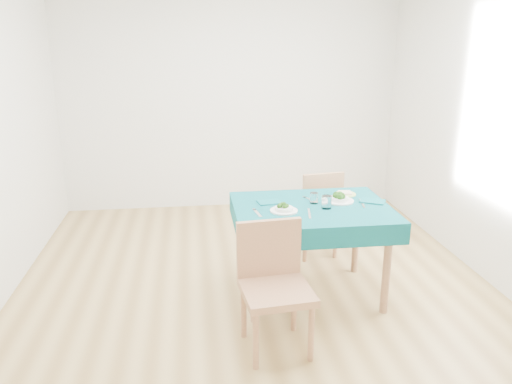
{
  "coord_description": "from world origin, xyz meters",
  "views": [
    {
      "loc": [
        -0.49,
        -3.72,
        2.01
      ],
      "look_at": [
        0.0,
        0.0,
        0.85
      ],
      "focal_mm": 35.0,
      "sensor_mm": 36.0,
      "label": 1
    }
  ],
  "objects": [
    {
      "name": "chair_near",
      "position": [
        0.02,
        -0.84,
        0.56
      ],
      "size": [
        0.49,
        0.53,
        1.11
      ],
      "primitive_type": "cube",
      "rotation": [
        0.0,
        0.0,
        0.1
      ],
      "color": "#9A6A48",
      "rests_on": "ground"
    },
    {
      "name": "napkin_far",
      "position": [
        0.93,
        -0.09,
        0.76
      ],
      "size": [
        0.24,
        0.21,
        0.01
      ],
      "primitive_type": "cube",
      "rotation": [
        0.0,
        0.0,
        -0.52
      ],
      "color": "#0B575E",
      "rests_on": "table"
    },
    {
      "name": "fork_far",
      "position": [
        0.45,
        0.02,
        0.76
      ],
      "size": [
        0.09,
        0.17,
        0.0
      ],
      "primitive_type": "cube",
      "rotation": [
        0.0,
        0.0,
        0.42
      ],
      "color": "silver",
      "rests_on": "table"
    },
    {
      "name": "chair_far",
      "position": [
        0.65,
        0.65,
        0.48
      ],
      "size": [
        0.45,
        0.48,
        0.97
      ],
      "primitive_type": "cube",
      "rotation": [
        0.0,
        0.0,
        3.29
      ],
      "color": "#9A6A48",
      "rests_on": "ground"
    },
    {
      "name": "napkin_near",
      "position": [
        0.1,
        -0.01,
        0.76
      ],
      "size": [
        0.19,
        0.15,
        0.01
      ],
      "primitive_type": "cube",
      "rotation": [
        0.0,
        0.0,
        0.14
      ],
      "color": "#0B575E",
      "rests_on": "table"
    },
    {
      "name": "knife_near",
      "position": [
        0.36,
        -0.3,
        0.76
      ],
      "size": [
        0.06,
        0.22,
        0.0
      ],
      "primitive_type": "cube",
      "rotation": [
        0.0,
        0.0,
        -0.18
      ],
      "color": "silver",
      "rests_on": "table"
    },
    {
      "name": "side_plate",
      "position": [
        0.77,
        0.13,
        0.76
      ],
      "size": [
        0.18,
        0.18,
        0.01
      ],
      "primitive_type": "cylinder",
      "color": "#C2DE6C",
      "rests_on": "table"
    },
    {
      "name": "table",
      "position": [
        0.42,
        -0.14,
        0.38
      ],
      "size": [
        1.2,
        0.92,
        0.76
      ],
      "primitive_type": "cube",
      "color": "#074E55",
      "rests_on": "ground"
    },
    {
      "name": "bowl_far",
      "position": [
        0.66,
        -0.05,
        0.79
      ],
      "size": [
        0.24,
        0.24,
        0.07
      ],
      "primitive_type": null,
      "color": "white",
      "rests_on": "table"
    },
    {
      "name": "bread_slice",
      "position": [
        0.77,
        0.13,
        0.77
      ],
      "size": [
        0.11,
        0.11,
        0.02
      ],
      "primitive_type": "cube",
      "rotation": [
        0.0,
        0.0,
        -0.1
      ],
      "color": "beige",
      "rests_on": "side_plate"
    },
    {
      "name": "tumbler_center",
      "position": [
        0.45,
        -0.06,
        0.8
      ],
      "size": [
        0.07,
        0.07,
        0.09
      ],
      "primitive_type": "cylinder",
      "color": "white",
      "rests_on": "table"
    },
    {
      "name": "bowl_near",
      "position": [
        0.18,
        -0.23,
        0.79
      ],
      "size": [
        0.21,
        0.21,
        0.06
      ],
      "primitive_type": null,
      "color": "white",
      "rests_on": "table"
    },
    {
      "name": "tumbler_side",
      "position": [
        0.52,
        -0.2,
        0.81
      ],
      "size": [
        0.08,
        0.08,
        0.1
      ],
      "primitive_type": "cylinder",
      "color": "white",
      "rests_on": "table"
    },
    {
      "name": "knife_far",
      "position": [
        0.83,
        -0.12,
        0.76
      ],
      "size": [
        0.05,
        0.22,
        0.0
      ],
      "primitive_type": "cube",
      "rotation": [
        0.0,
        0.0,
        -0.17
      ],
      "color": "silver",
      "rests_on": "table"
    },
    {
      "name": "room_shell",
      "position": [
        0.0,
        0.0,
        1.35
      ],
      "size": [
        4.02,
        4.52,
        2.73
      ],
      "color": "olive",
      "rests_on": "ground"
    },
    {
      "name": "fork_near",
      "position": [
        -0.02,
        -0.24,
        0.76
      ],
      "size": [
        0.05,
        0.18,
        0.0
      ],
      "primitive_type": "cube",
      "rotation": [
        0.0,
        0.0,
        0.15
      ],
      "color": "silver",
      "rests_on": "table"
    }
  ]
}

